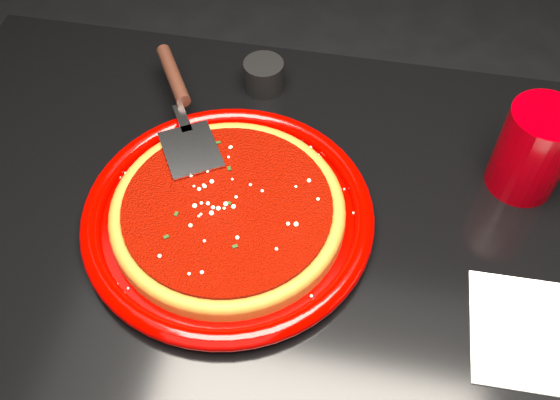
{
  "coord_description": "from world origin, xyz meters",
  "views": [
    {
      "loc": [
        0.02,
        -0.39,
        1.39
      ],
      "look_at": [
        -0.07,
        0.08,
        0.77
      ],
      "focal_mm": 40.0,
      "sensor_mm": 36.0,
      "label": 1
    }
  ],
  "objects_px": {
    "plate": "(228,215)",
    "ramekin": "(264,75)",
    "pizza_server": "(183,107)",
    "table": "(314,389)",
    "cup": "(533,150)"
  },
  "relations": [
    {
      "from": "table",
      "to": "ramekin",
      "type": "distance_m",
      "value": 0.52
    },
    {
      "from": "plate",
      "to": "ramekin",
      "type": "height_order",
      "value": "ramekin"
    },
    {
      "from": "plate",
      "to": "ramekin",
      "type": "xyz_separation_m",
      "value": [
        -0.01,
        0.25,
        0.01
      ]
    },
    {
      "from": "pizza_server",
      "to": "ramekin",
      "type": "xyz_separation_m",
      "value": [
        0.09,
        0.11,
        -0.02
      ]
    },
    {
      "from": "table",
      "to": "cup",
      "type": "xyz_separation_m",
      "value": [
        0.23,
        0.19,
        0.44
      ]
    },
    {
      "from": "table",
      "to": "pizza_server",
      "type": "bearing_deg",
      "value": 139.64
    },
    {
      "from": "plate",
      "to": "ramekin",
      "type": "distance_m",
      "value": 0.25
    },
    {
      "from": "cup",
      "to": "ramekin",
      "type": "height_order",
      "value": "cup"
    },
    {
      "from": "pizza_server",
      "to": "table",
      "type": "bearing_deg",
      "value": -71.52
    },
    {
      "from": "pizza_server",
      "to": "cup",
      "type": "relative_size",
      "value": 2.34
    },
    {
      "from": "pizza_server",
      "to": "ramekin",
      "type": "distance_m",
      "value": 0.14
    },
    {
      "from": "plate",
      "to": "cup",
      "type": "height_order",
      "value": "cup"
    },
    {
      "from": "ramekin",
      "to": "cup",
      "type": "bearing_deg",
      "value": -17.66
    },
    {
      "from": "table",
      "to": "plate",
      "type": "xyz_separation_m",
      "value": [
        -0.13,
        0.05,
        0.39
      ]
    },
    {
      "from": "plate",
      "to": "ramekin",
      "type": "bearing_deg",
      "value": 91.58
    }
  ]
}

